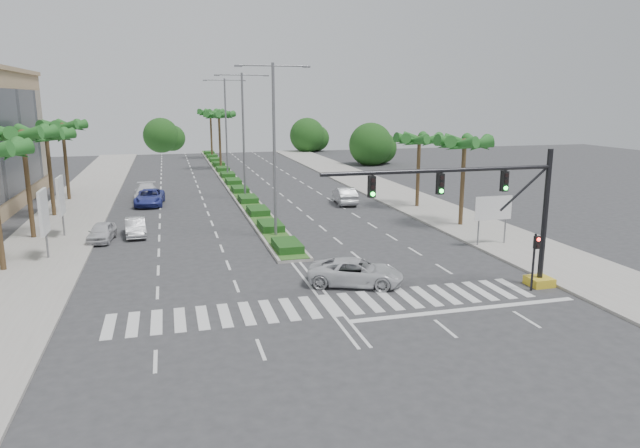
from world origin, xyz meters
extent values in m
plane|color=#333335|center=(0.00, 0.00, 0.00)|extent=(160.00, 160.00, 0.00)
cube|color=gray|center=(15.20, 20.00, 0.07)|extent=(6.00, 120.00, 0.15)
cube|color=gray|center=(-15.20, 20.00, 0.07)|extent=(6.00, 120.00, 0.15)
cube|color=gray|center=(0.00, 45.00, 0.10)|extent=(2.20, 75.00, 0.20)
cube|color=#28531C|center=(0.00, 45.00, 0.22)|extent=(1.80, 75.00, 0.04)
cube|color=gold|center=(11.50, 0.00, 0.23)|extent=(1.20, 1.20, 0.45)
cylinder|color=black|center=(11.50, 0.00, 3.70)|extent=(0.28, 0.28, 7.00)
cylinder|color=black|center=(5.50, 0.00, 6.30)|extent=(12.00, 0.20, 0.20)
cylinder|color=black|center=(10.10, 0.00, 5.20)|extent=(2.53, 0.12, 2.15)
cube|color=black|center=(9.00, 0.00, 5.65)|extent=(0.32, 0.24, 1.00)
cylinder|color=#19E533|center=(9.00, -0.14, 5.33)|extent=(0.20, 0.06, 0.20)
cube|color=black|center=(5.50, 0.00, 5.65)|extent=(0.32, 0.24, 1.00)
cylinder|color=#19E533|center=(5.50, -0.14, 5.33)|extent=(0.20, 0.06, 0.20)
cube|color=black|center=(2.00, 0.00, 5.65)|extent=(0.32, 0.24, 1.00)
cylinder|color=#19E533|center=(2.00, -0.14, 5.33)|extent=(0.20, 0.06, 0.20)
cylinder|color=black|center=(10.60, -0.60, 1.50)|extent=(0.12, 0.12, 3.00)
cube|color=black|center=(10.60, -0.75, 2.60)|extent=(0.28, 0.22, 0.65)
cylinder|color=red|center=(10.60, -0.88, 2.78)|extent=(0.18, 0.05, 0.18)
cylinder|color=slate|center=(12.50, 8.00, 1.40)|extent=(0.10, 0.10, 2.80)
cylinder|color=slate|center=(14.50, 8.00, 1.40)|extent=(0.10, 0.10, 2.80)
cube|color=#0C6638|center=(13.50, 8.00, 2.60)|extent=(2.60, 0.08, 1.50)
cube|color=white|center=(13.50, 7.95, 2.60)|extent=(2.70, 0.02, 1.60)
cylinder|color=slate|center=(-14.50, 12.00, 1.40)|extent=(0.12, 0.12, 2.80)
cube|color=white|center=(-14.50, 12.00, 3.00)|extent=(0.18, 2.10, 2.70)
cube|color=#D8594C|center=(-14.50, 12.00, 3.00)|extent=(0.12, 2.00, 2.60)
cylinder|color=slate|center=(-14.50, 18.00, 1.40)|extent=(0.12, 0.12, 2.80)
cube|color=white|center=(-14.50, 18.00, 3.00)|extent=(0.18, 2.10, 2.70)
cube|color=#D8594C|center=(-14.50, 18.00, 3.00)|extent=(0.12, 2.00, 2.60)
cone|color=#1E6023|center=(-15.40, 10.00, 6.80)|extent=(0.90, 3.62, 1.50)
cone|color=#1E6023|center=(-15.81, 10.86, 6.80)|extent=(3.39, 2.96, 1.50)
cylinder|color=brown|center=(-16.50, 18.00, 3.70)|extent=(0.32, 0.32, 7.40)
sphere|color=brown|center=(-16.50, 18.00, 7.30)|extent=(0.70, 0.70, 0.70)
cone|color=#1E6023|center=(-15.40, 18.00, 7.20)|extent=(0.90, 3.62, 1.50)
cone|color=#1E6023|center=(-15.81, 18.86, 7.20)|extent=(3.39, 2.96, 1.50)
cone|color=#1E6023|center=(-16.74, 19.07, 7.20)|extent=(3.73, 1.68, 1.50)
cone|color=#1E6023|center=(-17.49, 18.48, 7.20)|extent=(2.38, 3.65, 1.50)
cone|color=#1E6023|center=(-17.49, 17.52, 7.20)|extent=(2.38, 3.65, 1.50)
cone|color=#1E6023|center=(-16.74, 16.93, 7.20)|extent=(3.73, 1.68, 1.50)
cone|color=#1E6023|center=(-15.81, 17.14, 7.20)|extent=(3.39, 2.96, 1.50)
cylinder|color=brown|center=(-16.50, 26.00, 3.40)|extent=(0.32, 0.32, 6.80)
sphere|color=brown|center=(-16.50, 26.00, 6.70)|extent=(0.70, 0.70, 0.70)
cone|color=#1E6023|center=(-15.40, 26.00, 6.60)|extent=(0.90, 3.62, 1.50)
cone|color=#1E6023|center=(-15.81, 26.86, 6.60)|extent=(3.39, 2.96, 1.50)
cone|color=#1E6023|center=(-16.74, 27.07, 6.60)|extent=(3.73, 1.68, 1.50)
cone|color=#1E6023|center=(-17.49, 26.48, 6.60)|extent=(2.38, 3.65, 1.50)
cone|color=#1E6023|center=(-17.49, 25.52, 6.60)|extent=(2.38, 3.65, 1.50)
cone|color=#1E6023|center=(-16.74, 24.93, 6.60)|extent=(3.73, 1.68, 1.50)
cone|color=#1E6023|center=(-15.81, 25.14, 6.60)|extent=(3.39, 2.96, 1.50)
cylinder|color=brown|center=(-16.50, 34.00, 3.60)|extent=(0.32, 0.32, 7.20)
sphere|color=brown|center=(-16.50, 34.00, 7.10)|extent=(0.70, 0.70, 0.70)
cone|color=#1E6023|center=(-15.40, 34.00, 7.00)|extent=(0.90, 3.62, 1.50)
cone|color=#1E6023|center=(-15.81, 34.86, 7.00)|extent=(3.39, 2.96, 1.50)
cone|color=#1E6023|center=(-16.74, 35.07, 7.00)|extent=(3.73, 1.68, 1.50)
cone|color=#1E6023|center=(-17.49, 34.48, 7.00)|extent=(2.38, 3.65, 1.50)
cone|color=#1E6023|center=(-17.49, 33.52, 7.00)|extent=(2.38, 3.65, 1.50)
cone|color=#1E6023|center=(-16.74, 32.93, 7.00)|extent=(3.73, 1.68, 1.50)
cone|color=#1E6023|center=(-15.81, 33.14, 7.00)|extent=(3.39, 2.96, 1.50)
cylinder|color=brown|center=(14.50, 14.00, 3.25)|extent=(0.32, 0.32, 6.50)
sphere|color=brown|center=(14.50, 14.00, 6.40)|extent=(0.70, 0.70, 0.70)
cone|color=#1E6023|center=(15.60, 14.00, 6.30)|extent=(0.90, 3.62, 1.50)
cone|color=#1E6023|center=(15.19, 14.86, 6.30)|extent=(3.39, 2.96, 1.50)
cone|color=#1E6023|center=(14.26, 15.07, 6.30)|extent=(3.73, 1.68, 1.50)
cone|color=#1E6023|center=(13.51, 14.48, 6.30)|extent=(2.38, 3.65, 1.50)
cone|color=#1E6023|center=(13.51, 13.52, 6.30)|extent=(2.38, 3.65, 1.50)
cone|color=#1E6023|center=(14.26, 12.93, 6.30)|extent=(3.73, 1.68, 1.50)
cone|color=#1E6023|center=(15.19, 13.14, 6.30)|extent=(3.39, 2.96, 1.50)
cylinder|color=brown|center=(14.50, 22.00, 3.10)|extent=(0.32, 0.32, 6.20)
sphere|color=brown|center=(14.50, 22.00, 6.10)|extent=(0.70, 0.70, 0.70)
cone|color=#1E6023|center=(15.60, 22.00, 6.00)|extent=(0.90, 3.62, 1.50)
cone|color=#1E6023|center=(15.19, 22.86, 6.00)|extent=(3.39, 2.96, 1.50)
cone|color=#1E6023|center=(14.26, 23.07, 6.00)|extent=(3.73, 1.68, 1.50)
cone|color=#1E6023|center=(13.51, 22.48, 6.00)|extent=(2.38, 3.65, 1.50)
cone|color=#1E6023|center=(13.51, 21.52, 6.00)|extent=(2.38, 3.65, 1.50)
cone|color=#1E6023|center=(14.26, 20.93, 6.00)|extent=(3.73, 1.68, 1.50)
cone|color=#1E6023|center=(15.19, 21.14, 6.00)|extent=(3.39, 2.96, 1.50)
cylinder|color=brown|center=(0.00, 55.00, 3.75)|extent=(0.32, 0.32, 7.50)
sphere|color=brown|center=(0.00, 55.00, 7.40)|extent=(0.70, 0.70, 0.70)
cone|color=#1E6023|center=(1.10, 55.00, 7.30)|extent=(0.90, 3.62, 1.50)
cone|color=#1E6023|center=(0.69, 55.86, 7.30)|extent=(3.39, 2.96, 1.50)
cone|color=#1E6023|center=(-0.24, 56.07, 7.30)|extent=(3.73, 1.68, 1.50)
cone|color=#1E6023|center=(-0.99, 55.48, 7.30)|extent=(2.38, 3.65, 1.50)
cone|color=#1E6023|center=(-0.99, 54.52, 7.30)|extent=(2.38, 3.65, 1.50)
cone|color=#1E6023|center=(-0.24, 53.93, 7.30)|extent=(3.73, 1.68, 1.50)
cone|color=#1E6023|center=(0.69, 54.14, 7.30)|extent=(3.39, 2.96, 1.50)
cylinder|color=brown|center=(0.00, 70.00, 3.75)|extent=(0.32, 0.32, 7.50)
sphere|color=brown|center=(0.00, 70.00, 7.40)|extent=(0.70, 0.70, 0.70)
cone|color=#1E6023|center=(1.10, 70.00, 7.30)|extent=(0.90, 3.62, 1.50)
cone|color=#1E6023|center=(0.69, 70.86, 7.30)|extent=(3.39, 2.96, 1.50)
cone|color=#1E6023|center=(-0.24, 71.07, 7.30)|extent=(3.73, 1.68, 1.50)
cone|color=#1E6023|center=(-0.99, 70.48, 7.30)|extent=(2.38, 3.65, 1.50)
cone|color=#1E6023|center=(-0.99, 69.52, 7.30)|extent=(2.38, 3.65, 1.50)
cone|color=#1E6023|center=(-0.24, 68.93, 7.30)|extent=(3.73, 1.68, 1.50)
cone|color=#1E6023|center=(0.69, 69.14, 7.30)|extent=(3.39, 2.96, 1.50)
cylinder|color=slate|center=(0.00, 14.00, 6.00)|extent=(0.20, 0.20, 12.00)
cylinder|color=slate|center=(-1.20, 14.00, 11.80)|extent=(2.40, 0.10, 0.10)
cylinder|color=slate|center=(1.20, 14.00, 11.80)|extent=(2.40, 0.10, 0.10)
cube|color=slate|center=(-2.30, 14.00, 11.75)|extent=(0.50, 0.25, 0.12)
cube|color=slate|center=(2.30, 14.00, 11.75)|extent=(0.50, 0.25, 0.12)
cylinder|color=slate|center=(0.00, 30.00, 6.00)|extent=(0.20, 0.20, 12.00)
cylinder|color=slate|center=(-1.20, 30.00, 11.80)|extent=(2.40, 0.10, 0.10)
cylinder|color=slate|center=(1.20, 30.00, 11.80)|extent=(2.40, 0.10, 0.10)
cube|color=slate|center=(-2.30, 30.00, 11.75)|extent=(0.50, 0.25, 0.12)
cube|color=slate|center=(2.30, 30.00, 11.75)|extent=(0.50, 0.25, 0.12)
cylinder|color=slate|center=(0.00, 46.00, 6.00)|extent=(0.20, 0.20, 12.00)
cylinder|color=slate|center=(-1.20, 46.00, 11.80)|extent=(2.40, 0.10, 0.10)
cylinder|color=slate|center=(1.20, 46.00, 11.80)|extent=(2.40, 0.10, 0.10)
cube|color=slate|center=(-2.30, 46.00, 11.75)|extent=(0.50, 0.25, 0.12)
cube|color=slate|center=(2.30, 46.00, 11.75)|extent=(0.50, 0.25, 0.12)
imported|color=silver|center=(-11.80, 16.17, 0.64)|extent=(1.96, 3.93, 1.29)
imported|color=#B8B9BE|center=(-9.62, 17.19, 0.65)|extent=(1.64, 4.01, 1.29)
imported|color=#333D9C|center=(-8.91, 29.45, 0.73)|extent=(2.81, 5.44, 1.47)
imported|color=white|center=(-9.28, 32.42, 0.76)|extent=(2.18, 5.25, 1.52)
imported|color=silver|center=(2.15, 2.62, 0.70)|extent=(5.52, 4.05, 1.39)
imported|color=#A8A9AD|center=(8.73, 25.48, 0.78)|extent=(2.15, 4.90, 1.57)
camera|label=1|loc=(-7.15, -24.73, 9.68)|focal=32.00mm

